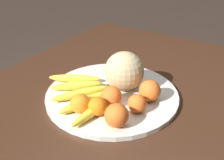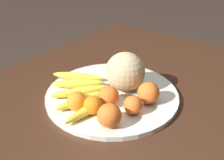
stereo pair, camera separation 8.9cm
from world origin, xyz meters
name	(u,v)px [view 1 (the left image)]	position (x,y,z in m)	size (l,w,h in m)	color
kitchen_table	(114,122)	(0.00, 0.00, 0.62)	(1.45, 1.03, 0.70)	#3D2316
fruit_bowl	(112,94)	(-0.03, -0.03, 0.71)	(0.46, 0.46, 0.02)	silver
melon	(124,71)	(-0.08, -0.01, 0.79)	(0.14, 0.14, 0.14)	tan
banana_bunch	(83,93)	(0.05, -0.10, 0.74)	(0.28, 0.30, 0.03)	brown
orange_front_left	(111,96)	(0.04, 0.01, 0.75)	(0.07, 0.07, 0.07)	orange
orange_front_right	(117,115)	(0.12, 0.08, 0.76)	(0.07, 0.07, 0.07)	orange
orange_mid_center	(80,104)	(0.12, -0.05, 0.75)	(0.06, 0.06, 0.06)	orange
orange_back_left	(137,103)	(0.03, 0.10, 0.75)	(0.06, 0.06, 0.06)	orange
orange_back_right	(150,91)	(-0.05, 0.10, 0.76)	(0.07, 0.07, 0.07)	orange
orange_top_small	(98,106)	(0.10, 0.00, 0.75)	(0.06, 0.06, 0.06)	orange
produce_tag	(97,107)	(0.07, -0.02, 0.72)	(0.07, 0.07, 0.00)	white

